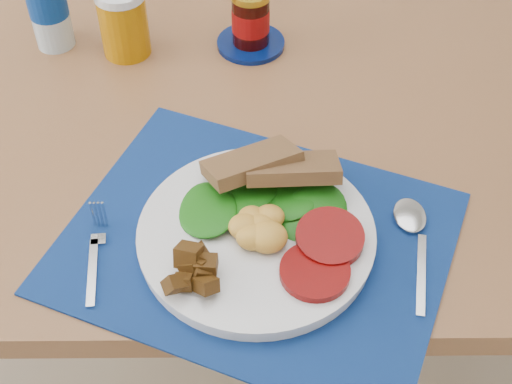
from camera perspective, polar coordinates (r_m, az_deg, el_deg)
table at (r=1.21m, az=-7.99°, el=4.70°), size 1.40×0.90×0.75m
placemat at (r=0.93m, az=0.02°, el=-4.00°), size 0.59×0.54×0.00m
breakfast_plate at (r=0.91m, az=-0.35°, el=-3.30°), size 0.30×0.30×0.07m
fork at (r=0.94m, az=-12.66°, el=-4.64°), size 0.02×0.15×0.00m
spoon at (r=0.95m, az=12.44°, el=-3.23°), size 0.04×0.19×0.01m
juice_glass at (r=1.22m, az=-10.53°, el=13.11°), size 0.08×0.08×0.11m
jam_on_saucer at (r=1.22m, az=-0.43°, el=13.42°), size 0.12×0.12×0.10m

